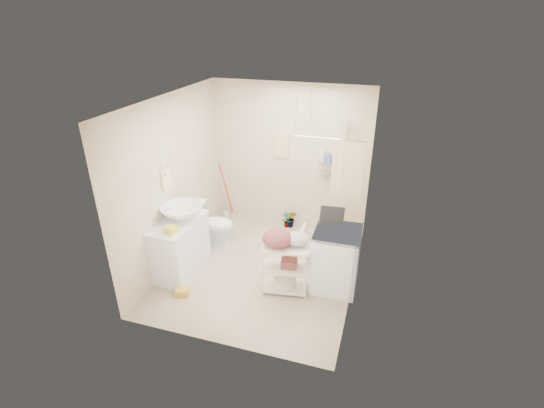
% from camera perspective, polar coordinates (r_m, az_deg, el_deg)
% --- Properties ---
extents(floor, '(3.20, 3.20, 0.00)m').
position_cam_1_polar(floor, '(6.23, -1.52, -9.41)').
color(floor, tan).
rests_on(floor, ground).
extents(ceiling, '(2.80, 3.20, 0.04)m').
position_cam_1_polar(ceiling, '(5.18, -1.87, 14.72)').
color(ceiling, silver).
rests_on(ceiling, ground).
extents(wall_back, '(2.80, 0.04, 2.60)m').
position_cam_1_polar(wall_back, '(7.00, 2.58, 6.73)').
color(wall_back, beige).
rests_on(wall_back, ground).
extents(wall_front, '(2.80, 0.04, 2.60)m').
position_cam_1_polar(wall_front, '(4.28, -8.64, -7.04)').
color(wall_front, beige).
rests_on(wall_front, ground).
extents(wall_left, '(0.04, 3.20, 2.60)m').
position_cam_1_polar(wall_left, '(6.14, -14.15, 3.09)').
color(wall_left, beige).
rests_on(wall_left, ground).
extents(wall_right, '(0.04, 3.20, 2.60)m').
position_cam_1_polar(wall_right, '(5.33, 12.71, -0.38)').
color(wall_right, beige).
rests_on(wall_right, ground).
extents(vanity, '(0.59, 1.01, 0.87)m').
position_cam_1_polar(vanity, '(6.12, -13.20, -6.06)').
color(vanity, silver).
rests_on(vanity, ground).
extents(sink, '(0.74, 0.74, 0.21)m').
position_cam_1_polar(sink, '(5.92, -12.93, -1.20)').
color(sink, white).
rests_on(sink, vanity).
extents(counter_basket, '(0.21, 0.18, 0.10)m').
position_cam_1_polar(counter_basket, '(5.61, -14.40, -3.62)').
color(counter_basket, gold).
rests_on(counter_basket, vanity).
extents(floor_basket, '(0.32, 0.28, 0.15)m').
position_cam_1_polar(floor_basket, '(5.84, -12.87, -12.12)').
color(floor_basket, gold).
rests_on(floor_basket, ground).
extents(toilet, '(0.73, 0.42, 0.74)m').
position_cam_1_polar(toilet, '(6.79, -8.50, -2.83)').
color(toilet, white).
rests_on(toilet, ground).
extents(mop, '(0.12, 0.12, 1.13)m').
position_cam_1_polar(mop, '(7.52, -6.88, 1.94)').
color(mop, red).
rests_on(mop, ground).
extents(potted_plant_a, '(0.20, 0.18, 0.31)m').
position_cam_1_polar(potted_plant_a, '(7.30, 2.08, -2.28)').
color(potted_plant_a, '#9C4B25').
rests_on(potted_plant_a, ground).
extents(potted_plant_b, '(0.19, 0.16, 0.34)m').
position_cam_1_polar(potted_plant_b, '(7.30, 2.81, -2.14)').
color(potted_plant_b, brown).
rests_on(potted_plant_b, ground).
extents(hanging_towel, '(0.28, 0.03, 0.42)m').
position_cam_1_polar(hanging_towel, '(6.96, 1.36, 8.36)').
color(hanging_towel, '#C8B489').
rests_on(hanging_towel, wall_back).
extents(towel_ring, '(0.04, 0.22, 0.34)m').
position_cam_1_polar(towel_ring, '(5.92, -15.12, 3.85)').
color(towel_ring, '#FCEF9F').
rests_on(towel_ring, wall_left).
extents(tp_holder, '(0.08, 0.12, 0.14)m').
position_cam_1_polar(tp_holder, '(6.41, -13.06, -1.56)').
color(tp_holder, white).
rests_on(tp_holder, wall_left).
extents(shower, '(1.10, 1.10, 2.10)m').
position_cam_1_polar(shower, '(6.44, 8.59, 2.26)').
color(shower, white).
rests_on(shower, ground).
extents(shampoo_bottle_a, '(0.12, 0.12, 0.25)m').
position_cam_1_polar(shampoo_bottle_a, '(6.76, 7.28, 7.12)').
color(shampoo_bottle_a, silver).
rests_on(shampoo_bottle_a, shower).
extents(shampoo_bottle_b, '(0.08, 0.08, 0.16)m').
position_cam_1_polar(shampoo_bottle_b, '(6.78, 8.33, 6.69)').
color(shampoo_bottle_b, '#3A4BB2').
rests_on(shampoo_bottle_b, shower).
extents(washing_machine, '(0.64, 0.66, 0.92)m').
position_cam_1_polar(washing_machine, '(5.71, 9.22, -7.88)').
color(washing_machine, white).
rests_on(washing_machine, ground).
extents(laundry_rack, '(0.69, 0.47, 0.88)m').
position_cam_1_polar(laundry_rack, '(5.59, 1.92, -8.62)').
color(laundry_rack, beige).
rests_on(laundry_rack, ground).
extents(ironing_board, '(0.36, 0.22, 1.22)m').
position_cam_1_polar(ironing_board, '(5.69, 8.09, -6.14)').
color(ironing_board, black).
rests_on(ironing_board, ground).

